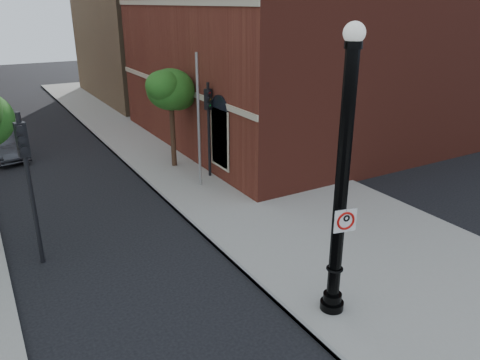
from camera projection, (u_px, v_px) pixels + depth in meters
ground at (214, 335)px, 11.26m from camera, size 120.00×120.00×0.00m
sidewalk_right at (230, 170)px, 22.14m from camera, size 8.00×60.00×0.12m
curb_edge at (151, 186)px, 20.28m from camera, size 0.10×60.00×0.14m
brick_wall_building at (343, 25)px, 27.86m from camera, size 22.30×16.30×12.50m
bg_building_tan_b at (219, 9)px, 40.52m from camera, size 22.00×14.00×14.00m
lamppost at (341, 194)px, 10.94m from camera, size 0.61×0.61×7.16m
no_parking_sign at (345, 221)px, 11.03m from camera, size 0.57×0.16×0.58m
parked_car at (2, 146)px, 23.82m from camera, size 2.27×4.29×1.34m
traffic_signal_left at (26, 165)px, 13.30m from camera, size 0.32×0.40×4.71m
traffic_signal_right at (209, 115)px, 20.32m from camera, size 0.32×0.37×4.33m
utility_pole at (199, 123)px, 19.28m from camera, size 0.11×0.11×5.69m
street_tree_c at (171, 91)px, 21.43m from camera, size 2.62×2.37×4.72m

